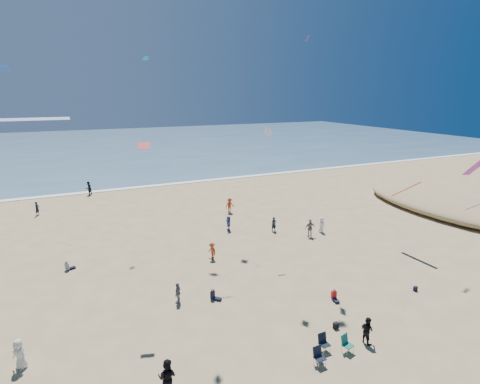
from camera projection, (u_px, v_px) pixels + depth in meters
name	position (u px, v px, depth m)	size (l,w,h in m)	color
ocean	(97.00, 146.00, 99.20)	(220.00, 100.00, 0.06)	#476B84
surf_line	(123.00, 189.00, 55.28)	(220.00, 1.20, 0.08)	white
standing_flyers	(226.00, 250.00, 31.75)	(32.24, 44.12, 1.91)	silver
seated_group	(249.00, 348.00, 20.20)	(17.49, 28.27, 0.84)	white
chair_cluster	(331.00, 348.00, 20.05)	(2.68, 1.42, 1.00)	black
white_tote	(319.00, 359.00, 19.68)	(0.35, 0.20, 0.40)	white
black_backpack	(336.00, 326.00, 22.50)	(0.30, 0.22, 0.38)	black
navy_bag	(415.00, 289.00, 26.81)	(0.28, 0.18, 0.34)	black
kites_aloft	(311.00, 84.00, 27.37)	(38.03, 39.68, 28.66)	#DDFF17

